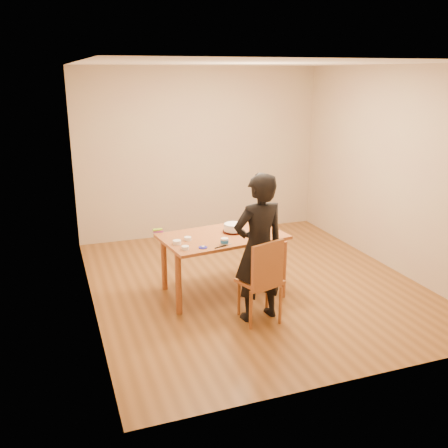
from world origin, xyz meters
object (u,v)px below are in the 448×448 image
object	(u,v)px
cake	(233,227)
person	(259,248)
dining_table	(223,236)
dining_chair	(260,281)
cake_plate	(233,231)

from	to	relation	value
cake	person	bearing A→B (deg)	-90.96
dining_table	person	distance (m)	0.75
dining_chair	cake_plate	distance (m)	0.90
dining_chair	person	world-z (taller)	person
dining_table	cake_plate	bearing A→B (deg)	14.98
dining_table	dining_chair	world-z (taller)	dining_table
cake_plate	person	distance (m)	0.80
cake_plate	cake	world-z (taller)	cake
dining_table	cake	distance (m)	0.19
dining_chair	cake	xyz separation A→B (m)	(0.01, 0.84, 0.35)
dining_chair	person	distance (m)	0.37
dining_chair	cake	world-z (taller)	cake
dining_chair	person	bearing A→B (deg)	71.35
cake_plate	cake	bearing A→B (deg)	90.00
dining_chair	dining_table	bearing A→B (deg)	82.31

